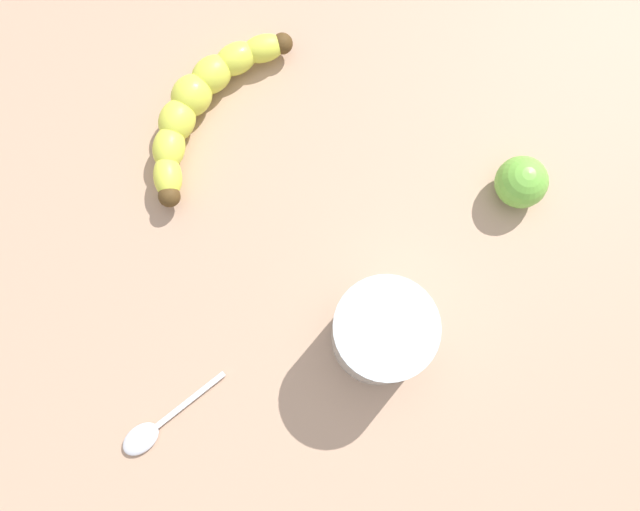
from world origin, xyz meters
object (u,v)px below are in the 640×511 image
(banana, at_px, (202,102))
(lime_fruit, at_px, (521,182))
(teaspoon, at_px, (147,434))
(smoothie_glass, at_px, (382,333))

(banana, height_order, lime_fruit, lime_fruit)
(banana, bearing_deg, lime_fruit, 107.94)
(banana, distance_m, teaspoon, 0.32)
(smoothie_glass, xyz_separation_m, teaspoon, (-0.16, -0.17, -0.04))
(lime_fruit, height_order, teaspoon, lime_fruit)
(smoothie_glass, xyz_separation_m, lime_fruit, (0.06, 0.19, -0.02))
(teaspoon, bearing_deg, banana, -135.75)
(smoothie_glass, bearing_deg, lime_fruit, 71.14)
(banana, bearing_deg, smoothie_glass, 70.00)
(smoothie_glass, relative_size, teaspoon, 0.83)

